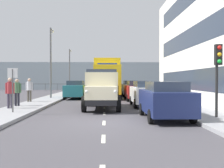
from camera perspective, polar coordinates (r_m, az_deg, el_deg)
The scene contains 20 objects.
ground_plane at distance 23.10m, azimuth -1.64°, elevation -3.53°, with size 80.00×80.00×0.00m, color #423F44.
sidewalk_left at distance 23.59m, azimuth 10.39°, elevation -3.27°, with size 2.35×40.48×0.15m, color gray.
sidewalk_right at distance 23.62m, azimuth -13.65°, elevation -3.28°, with size 2.35×40.48×0.15m, color gray.
road_centreline_markings at distance 22.59m, azimuth -1.64°, elevation -3.62°, with size 0.12×35.71×0.01m.
sea_horizon at distance 46.27m, azimuth -1.56°, elevation 1.80°, with size 80.00×0.80×5.00m, color #84939E.
seawall_railing at distance 42.68m, azimuth -1.57°, elevation -0.25°, with size 28.08×0.08×1.20m.
truck_vintage_cream at distance 15.48m, azimuth -2.34°, elevation -1.36°, with size 2.17×5.64×2.43m.
lorry_cargo_yellow at distance 25.58m, azimuth -1.12°, elevation 1.55°, with size 2.58×8.20×3.87m.
car_navy_kerbside_near at distance 11.88m, azimuth 11.78°, elevation -3.44°, with size 1.93×4.09×1.72m.
car_white_kerbside_1 at distance 17.42m, azimuth 7.51°, elevation -2.05°, with size 1.84×4.19×1.72m.
car_red_kerbside_2 at distance 22.43m, azimuth 5.49°, elevation -1.37°, with size 1.91×4.58×1.72m.
car_silver_kerbside_3 at distance 28.02m, azimuth 4.09°, elevation -0.92°, with size 1.84×4.05×1.72m.
car_teal_oppositeside_0 at distance 24.45m, azimuth -8.17°, elevation -1.19°, with size 1.85×4.39×1.72m.
pedestrian_by_lamp at distance 15.81m, azimuth -21.94°, elevation -1.33°, with size 0.53×0.34×1.77m.
pedestrian_couple_b at distance 17.17m, azimuth -20.55°, elevation -1.27°, with size 0.53×0.34×1.71m.
pedestrian_near_railing at distance 20.24m, azimuth -18.08°, elevation -0.84°, with size 0.53×0.34×1.76m.
traffic_light_near at distance 12.09m, azimuth 22.66°, elevation 4.06°, with size 0.28×0.41×3.20m.
lamp_post_promenade at distance 24.33m, azimuth -13.54°, elevation 6.10°, with size 0.32×1.14×6.46m.
lamp_post_far at distance 36.32m, azimuth -9.48°, elevation 4.01°, with size 0.32×1.14×5.99m.
street_sign at distance 13.88m, azimuth -21.41°, elevation 0.39°, with size 0.50×0.07×2.25m.
Camera 1 is at (-0.06, 10.79, 1.80)m, focal length 40.73 mm.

